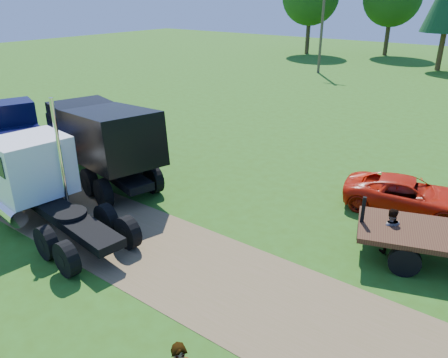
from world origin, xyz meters
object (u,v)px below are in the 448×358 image
Objects in this scene: black_dump_truck at (99,136)px; navy_truck at (16,128)px; white_semi_tractor at (35,179)px; orange_pickup at (408,195)px.

navy_truck is (-6.46, -0.35, -0.70)m from black_dump_truck.
black_dump_truck is 6.51m from navy_truck.
black_dump_truck reaches higher than navy_truck.
white_semi_tractor is 1.28× the size of navy_truck.
orange_pickup is (18.45, 5.45, -0.68)m from navy_truck.
black_dump_truck reaches higher than orange_pickup.
orange_pickup is at bearing 46.57° from white_semi_tractor.
white_semi_tractor reaches higher than navy_truck.
orange_pickup is (11.98, 5.09, -1.38)m from black_dump_truck.
orange_pickup is at bearing 35.78° from navy_truck.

